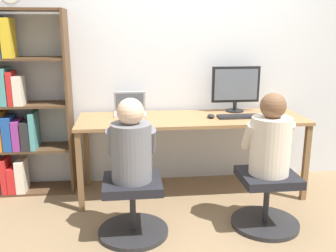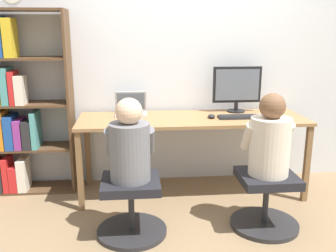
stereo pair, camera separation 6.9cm
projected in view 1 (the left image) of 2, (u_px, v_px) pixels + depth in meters
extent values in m
plane|color=#846B4C|center=(197.00, 207.00, 3.47)|extent=(14.00, 14.00, 0.00)
cube|color=silver|center=(186.00, 59.00, 3.86)|extent=(10.00, 0.05, 2.60)
cube|color=olive|center=(192.00, 119.00, 3.61)|extent=(2.18, 0.68, 0.03)
cube|color=brown|center=(80.00, 172.00, 3.30)|extent=(0.05, 0.05, 0.74)
cube|color=brown|center=(306.00, 163.00, 3.53)|extent=(0.05, 0.05, 0.74)
cube|color=brown|center=(86.00, 151.00, 3.88)|extent=(0.05, 0.05, 0.74)
cube|color=brown|center=(280.00, 144.00, 4.11)|extent=(0.05, 0.05, 0.74)
cylinder|color=black|center=(235.00, 111.00, 3.87)|extent=(0.18, 0.18, 0.01)
cylinder|color=black|center=(235.00, 106.00, 3.86)|extent=(0.04, 0.04, 0.08)
cube|color=black|center=(236.00, 84.00, 3.80)|extent=(0.50, 0.02, 0.36)
cube|color=slate|center=(236.00, 85.00, 3.79)|extent=(0.45, 0.01, 0.31)
cube|color=#B7B7BC|center=(130.00, 114.00, 3.69)|extent=(0.31, 0.21, 0.02)
cube|color=gray|center=(130.00, 113.00, 3.69)|extent=(0.28, 0.16, 0.00)
cube|color=#B7B7BC|center=(130.00, 101.00, 3.79)|extent=(0.31, 0.07, 0.20)
cube|color=slate|center=(130.00, 101.00, 3.78)|extent=(0.28, 0.05, 0.17)
cube|color=#232326|center=(241.00, 117.00, 3.59)|extent=(0.44, 0.14, 0.02)
cube|color=black|center=(241.00, 115.00, 3.59)|extent=(0.40, 0.11, 0.00)
ellipsoid|color=black|center=(211.00, 116.00, 3.58)|extent=(0.07, 0.09, 0.04)
cylinder|color=#262628|center=(265.00, 223.00, 3.14)|extent=(0.56, 0.56, 0.04)
cylinder|color=#262628|center=(266.00, 201.00, 3.09)|extent=(0.05, 0.05, 0.36)
cube|color=black|center=(268.00, 177.00, 3.04)|extent=(0.45, 0.42, 0.07)
cylinder|color=#262628|center=(133.00, 231.00, 3.01)|extent=(0.56, 0.56, 0.04)
cylinder|color=#262628|center=(133.00, 209.00, 2.96)|extent=(0.05, 0.05, 0.36)
cube|color=black|center=(132.00, 184.00, 2.91)|extent=(0.45, 0.42, 0.07)
cylinder|color=beige|center=(270.00, 146.00, 2.97)|extent=(0.32, 0.32, 0.46)
sphere|color=brown|center=(273.00, 106.00, 2.89)|extent=(0.20, 0.20, 0.20)
cylinder|color=beige|center=(250.00, 136.00, 3.00)|extent=(0.09, 0.21, 0.26)
cylinder|color=beige|center=(286.00, 135.00, 3.04)|extent=(0.09, 0.21, 0.26)
cylinder|color=slate|center=(131.00, 152.00, 2.85)|extent=(0.31, 0.31, 0.45)
sphere|color=beige|center=(130.00, 112.00, 2.77)|extent=(0.20, 0.20, 0.20)
cylinder|color=slate|center=(112.00, 142.00, 2.87)|extent=(0.09, 0.20, 0.26)
cylinder|color=slate|center=(150.00, 141.00, 2.91)|extent=(0.09, 0.20, 0.26)
cube|color=#513823|center=(69.00, 104.00, 3.65)|extent=(0.02, 0.32, 1.78)
cube|color=#513823|center=(32.00, 189.00, 3.83)|extent=(0.84, 0.31, 0.02)
cube|color=#513823|center=(28.00, 148.00, 3.71)|extent=(0.84, 0.31, 0.02)
cube|color=#513823|center=(23.00, 105.00, 3.60)|extent=(0.84, 0.31, 0.02)
cube|color=#513823|center=(19.00, 59.00, 3.49)|extent=(0.84, 0.31, 0.02)
cube|color=#513823|center=(14.00, 9.00, 3.38)|extent=(0.84, 0.31, 0.02)
cube|color=#262628|center=(1.00, 179.00, 3.72)|extent=(0.04, 0.24, 0.25)
cube|color=red|center=(6.00, 175.00, 3.71)|extent=(0.05, 0.22, 0.35)
cube|color=red|center=(14.00, 179.00, 3.73)|extent=(0.08, 0.22, 0.25)
cube|color=silver|center=(22.00, 175.00, 3.73)|extent=(0.08, 0.21, 0.32)
cube|color=orange|center=(1.00, 130.00, 3.62)|extent=(0.06, 0.26, 0.37)
cube|color=#1E4C9E|center=(10.00, 132.00, 3.63)|extent=(0.08, 0.26, 0.33)
cube|color=#8C338C|center=(18.00, 134.00, 3.64)|extent=(0.07, 0.25, 0.29)
cube|color=#262628|center=(27.00, 135.00, 3.63)|extent=(0.08, 0.20, 0.27)
cube|color=teal|center=(35.00, 130.00, 3.65)|extent=(0.05, 0.26, 0.36)
cube|color=teal|center=(6.00, 86.00, 3.52)|extent=(0.06, 0.27, 0.35)
cube|color=red|center=(12.00, 88.00, 3.51)|extent=(0.05, 0.22, 0.31)
cube|color=silver|center=(19.00, 90.00, 3.50)|extent=(0.08, 0.18, 0.27)
cube|color=gold|center=(8.00, 38.00, 3.40)|extent=(0.08, 0.22, 0.35)
cube|color=#B2B2B7|center=(11.00, 6.00, 3.28)|extent=(0.06, 0.03, 0.02)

